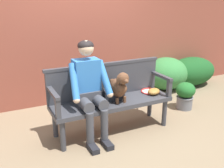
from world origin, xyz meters
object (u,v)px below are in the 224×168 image
(dog_on_bench, at_px, (119,86))
(tennis_racket, at_px, (150,91))
(potted_plant, at_px, (185,95))
(garden_bench, at_px, (112,105))
(person_seated, at_px, (89,87))
(baseball_glove, at_px, (154,91))
(sports_bag, at_px, (114,94))

(dog_on_bench, bearing_deg, tennis_racket, 14.12)
(tennis_racket, relative_size, potted_plant, 1.19)
(garden_bench, distance_m, potted_plant, 1.51)
(person_seated, xyz_separation_m, potted_plant, (1.84, 0.18, -0.48))
(baseball_glove, relative_size, potted_plant, 0.46)
(garden_bench, relative_size, person_seated, 1.29)
(dog_on_bench, relative_size, tennis_racket, 0.80)
(tennis_racket, distance_m, baseball_glove, 0.14)
(potted_plant, bearing_deg, garden_bench, -173.79)
(dog_on_bench, distance_m, sports_bag, 0.20)
(tennis_racket, relative_size, baseball_glove, 2.58)
(garden_bench, xyz_separation_m, person_seated, (-0.35, -0.02, 0.33))
(sports_bag, bearing_deg, person_seated, -170.28)
(tennis_racket, distance_m, potted_plant, 0.82)
(dog_on_bench, relative_size, potted_plant, 0.95)
(person_seated, bearing_deg, sports_bag, 9.72)
(tennis_racket, xyz_separation_m, potted_plant, (0.79, 0.07, -0.22))
(garden_bench, relative_size, baseball_glove, 7.85)
(person_seated, relative_size, sports_bag, 4.79)
(dog_on_bench, height_order, tennis_racket, dog_on_bench)
(person_seated, distance_m, potted_plant, 1.91)
(potted_plant, bearing_deg, sports_bag, -175.65)
(garden_bench, bearing_deg, dog_on_bench, -44.73)
(person_seated, xyz_separation_m, sports_bag, (0.40, 0.07, -0.20))
(dog_on_bench, distance_m, tennis_racket, 0.68)
(person_seated, height_order, dog_on_bench, person_seated)
(dog_on_bench, relative_size, baseball_glove, 2.06)
(garden_bench, bearing_deg, sports_bag, 44.64)
(garden_bench, relative_size, tennis_racket, 3.04)
(potted_plant, bearing_deg, dog_on_bench, -170.68)
(baseball_glove, bearing_deg, tennis_racket, 50.19)
(person_seated, xyz_separation_m, dog_on_bench, (0.42, -0.06, -0.04))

